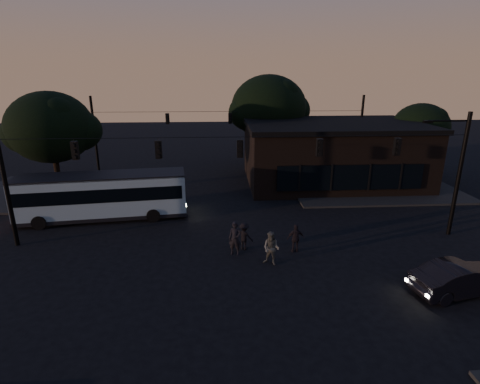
{
  "coord_description": "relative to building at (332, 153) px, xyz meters",
  "views": [
    {
      "loc": [
        -1.23,
        -16.55,
        9.63
      ],
      "look_at": [
        0.0,
        4.0,
        3.0
      ],
      "focal_mm": 28.0,
      "sensor_mm": 36.0,
      "label": 1
    }
  ],
  "objects": [
    {
      "name": "ground",
      "position": [
        -9.0,
        -15.97,
        -2.71
      ],
      "size": [
        120.0,
        120.0,
        0.0
      ],
      "primitive_type": "plane",
      "color": "black",
      "rests_on": "ground"
    },
    {
      "name": "sidewalk_far_right",
      "position": [
        3.0,
        -1.97,
        -2.63
      ],
      "size": [
        14.0,
        10.0,
        0.15
      ],
      "primitive_type": "cube",
      "color": "black",
      "rests_on": "ground"
    },
    {
      "name": "sidewalk_far_left",
      "position": [
        -23.0,
        -1.97,
        -2.63
      ],
      "size": [
        14.0,
        10.0,
        0.15
      ],
      "primitive_type": "cube",
      "color": "black",
      "rests_on": "ground"
    },
    {
      "name": "building",
      "position": [
        0.0,
        0.0,
        0.0
      ],
      "size": [
        15.4,
        10.41,
        5.4
      ],
      "color": "black",
      "rests_on": "ground"
    },
    {
      "name": "tree_behind",
      "position": [
        -5.0,
        6.03,
        3.48
      ],
      "size": [
        7.6,
        7.6,
        9.43
      ],
      "color": "black",
      "rests_on": "ground"
    },
    {
      "name": "tree_right",
      "position": [
        9.0,
        2.03,
        1.93
      ],
      "size": [
        5.2,
        5.2,
        6.86
      ],
      "color": "black",
      "rests_on": "ground"
    },
    {
      "name": "tree_left",
      "position": [
        -23.0,
        -2.97,
        2.86
      ],
      "size": [
        6.4,
        6.4,
        8.3
      ],
      "color": "black",
      "rests_on": "ground"
    },
    {
      "name": "signal_rig_near",
      "position": [
        -9.0,
        -11.97,
        1.74
      ],
      "size": [
        26.24,
        0.3,
        7.5
      ],
      "color": "black",
      "rests_on": "ground"
    },
    {
      "name": "signal_rig_far",
      "position": [
        -9.0,
        4.03,
        1.5
      ],
      "size": [
        26.24,
        0.3,
        7.5
      ],
      "color": "black",
      "rests_on": "ground"
    },
    {
      "name": "bus",
      "position": [
        -18.06,
        -8.03,
        -0.96
      ],
      "size": [
        11.31,
        3.83,
        3.12
      ],
      "rotation": [
        0.0,
        0.0,
        0.12
      ],
      "color": "#89A5AE",
      "rests_on": "ground"
    },
    {
      "name": "car",
      "position": [
        0.59,
        -18.29,
        -1.96
      ],
      "size": [
        4.77,
        2.49,
        1.5
      ],
      "primitive_type": "imported",
      "rotation": [
        0.0,
        0.0,
        1.78
      ],
      "color": "black",
      "rests_on": "ground"
    },
    {
      "name": "pedestrian_a",
      "position": [
        -9.38,
        -13.86,
        -1.76
      ],
      "size": [
        0.78,
        0.61,
        1.91
      ],
      "primitive_type": "imported",
      "rotation": [
        0.0,
        0.0,
        -0.24
      ],
      "color": "black",
      "rests_on": "ground"
    },
    {
      "name": "pedestrian_b",
      "position": [
        -7.57,
        -15.13,
        -1.79
      ],
      "size": [
        1.11,
        1.04,
        1.83
      ],
      "primitive_type": "imported",
      "rotation": [
        0.0,
        0.0,
        -0.51
      ],
      "color": "#484A43",
      "rests_on": "ground"
    },
    {
      "name": "pedestrian_c",
      "position": [
        -6.01,
        -13.79,
        -1.88
      ],
      "size": [
        1.0,
        0.47,
        1.66
      ],
      "primitive_type": "imported",
      "rotation": [
        0.0,
        0.0,
        3.21
      ],
      "color": "black",
      "rests_on": "ground"
    },
    {
      "name": "pedestrian_d",
      "position": [
        -8.84,
        -13.27,
        -1.91
      ],
      "size": [
        1.18,
        0.98,
        1.59
      ],
      "primitive_type": "imported",
      "rotation": [
        0.0,
        0.0,
        2.69
      ],
      "color": "black",
      "rests_on": "ground"
    }
  ]
}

